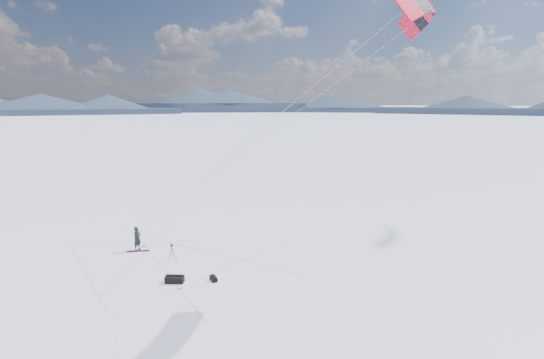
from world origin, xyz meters
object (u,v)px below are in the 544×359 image
at_px(snowboard, 138,251).
at_px(gear_bag_b, 213,278).
at_px(snowkiter, 138,250).
at_px(gear_bag_a, 175,279).
at_px(tripod, 172,251).

xyz_separation_m(snowboard, gear_bag_b, (6.76, -1.62, 0.10)).
bearing_deg(gear_bag_b, snowkiter, -152.73).
relative_size(snowboard, gear_bag_a, 1.32).
relative_size(gear_bag_a, gear_bag_b, 1.64).
distance_m(snowboard, gear_bag_a, 5.65).
bearing_deg(snowkiter, snowboard, -136.72).
height_order(tripod, gear_bag_a, tripod).
xyz_separation_m(snowkiter, gear_bag_a, (5.13, -2.82, 0.19)).
relative_size(snowkiter, gear_bag_a, 1.49).
distance_m(snowboard, tripod, 3.28).
bearing_deg(snowkiter, gear_bag_b, -103.50).
bearing_deg(gear_bag_b, gear_bag_a, -107.88).
bearing_deg(gear_bag_a, gear_bag_b, 9.26).
bearing_deg(snowboard, tripod, -41.03).
xyz_separation_m(tripod, gear_bag_a, (1.83, -2.16, -0.55)).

